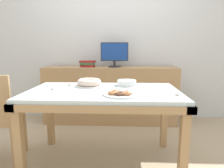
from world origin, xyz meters
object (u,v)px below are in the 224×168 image
(book_stack, at_px, (88,64))
(tealight_left_edge, at_px, (53,89))
(cake_chocolate_round, at_px, (89,83))
(tealight_near_front, at_px, (70,85))
(computer_monitor, at_px, (114,55))
(tealight_right_edge, at_px, (177,94))
(pastry_platter, at_px, (121,93))
(plate_stack, at_px, (127,83))

(book_stack, xyz_separation_m, tealight_left_edge, (-0.15, -1.20, -0.15))
(cake_chocolate_round, distance_m, tealight_near_front, 0.22)
(computer_monitor, xyz_separation_m, tealight_right_edge, (0.60, -1.39, -0.29))
(book_stack, height_order, tealight_near_front, book_stack)
(pastry_platter, xyz_separation_m, tealight_right_edge, (0.49, 0.01, -0.00))
(book_stack, distance_m, plate_stack, 1.12)
(tealight_near_front, bearing_deg, cake_chocolate_round, -4.06)
(tealight_left_edge, height_order, tealight_right_edge, same)
(plate_stack, xyz_separation_m, tealight_left_edge, (-0.74, -0.25, -0.02))
(tealight_right_edge, bearing_deg, computer_monitor, 113.24)
(cake_chocolate_round, relative_size, tealight_right_edge, 7.45)
(pastry_platter, xyz_separation_m, tealight_left_edge, (-0.68, 0.21, -0.00))
(tealight_left_edge, xyz_separation_m, tealight_near_front, (0.11, 0.21, 0.00))
(computer_monitor, height_order, tealight_right_edge, computer_monitor)
(book_stack, xyz_separation_m, plate_stack, (0.59, -0.95, -0.13))
(tealight_left_edge, relative_size, tealight_near_front, 1.00)
(plate_stack, distance_m, tealight_right_edge, 0.62)
(plate_stack, distance_m, tealight_left_edge, 0.78)
(cake_chocolate_round, distance_m, tealight_left_edge, 0.39)
(pastry_platter, bearing_deg, tealight_near_front, 143.35)
(book_stack, height_order, cake_chocolate_round, book_stack)
(book_stack, relative_size, plate_stack, 1.19)
(computer_monitor, xyz_separation_m, tealight_near_front, (-0.46, -0.98, -0.29))
(tealight_left_edge, bearing_deg, cake_chocolate_round, 30.78)
(computer_monitor, height_order, cake_chocolate_round, computer_monitor)
(book_stack, bearing_deg, tealight_left_edge, -97.22)
(book_stack, relative_size, tealight_left_edge, 6.23)
(tealight_near_front, bearing_deg, tealight_left_edge, -117.75)
(book_stack, height_order, tealight_right_edge, book_stack)
(computer_monitor, height_order, tealight_near_front, computer_monitor)
(book_stack, height_order, tealight_left_edge, book_stack)
(computer_monitor, distance_m, pastry_platter, 1.43)
(book_stack, xyz_separation_m, pastry_platter, (0.53, -1.40, -0.15))
(pastry_platter, height_order, plate_stack, plate_stack)
(computer_monitor, bearing_deg, cake_chocolate_round, -103.47)
(cake_chocolate_round, xyz_separation_m, pastry_platter, (0.34, -0.40, -0.02))
(cake_chocolate_round, bearing_deg, computer_monitor, 76.53)
(book_stack, distance_m, tealight_left_edge, 1.22)
(cake_chocolate_round, relative_size, plate_stack, 1.42)
(cake_chocolate_round, bearing_deg, plate_stack, 7.22)
(computer_monitor, distance_m, plate_stack, 1.00)
(cake_chocolate_round, height_order, plate_stack, cake_chocolate_round)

